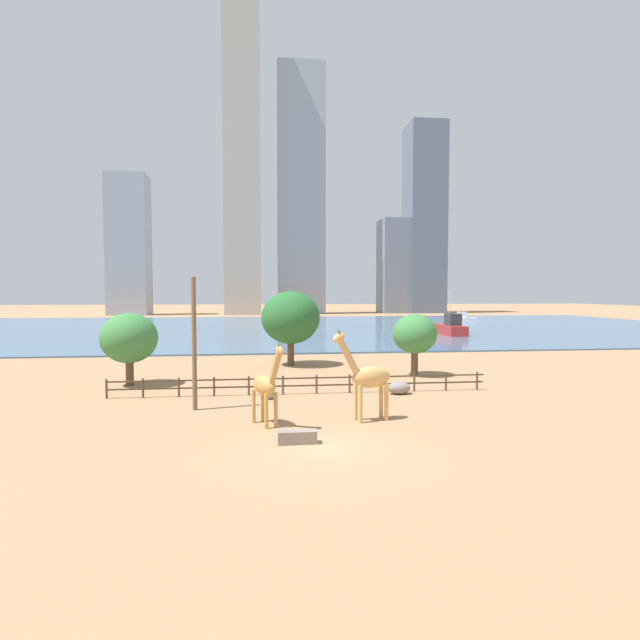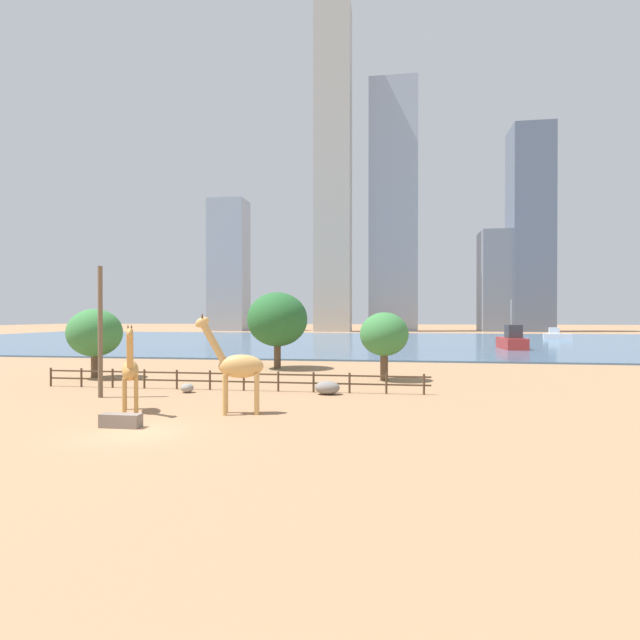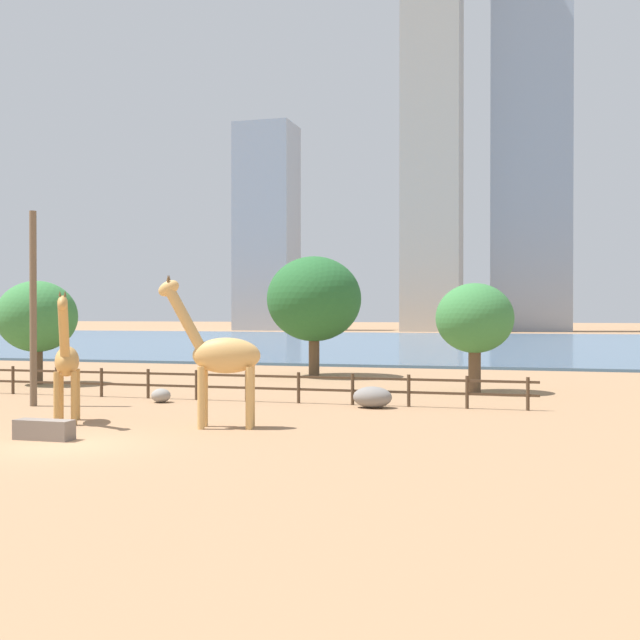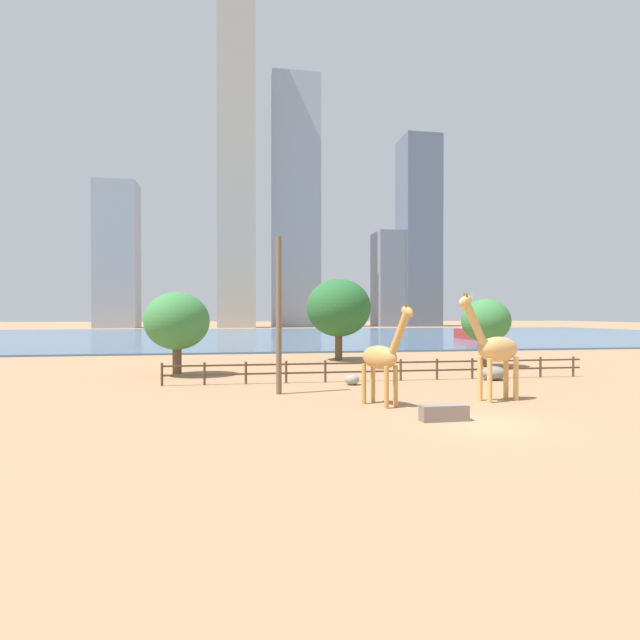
% 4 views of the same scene
% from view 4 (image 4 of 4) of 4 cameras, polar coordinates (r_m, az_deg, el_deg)
% --- Properties ---
extents(ground_plane, '(400.00, 400.00, 0.00)m').
position_cam_4_polar(ground_plane, '(97.46, -4.36, -1.74)').
color(ground_plane, '#9E7551').
extents(harbor_water, '(180.00, 86.00, 0.20)m').
position_cam_4_polar(harbor_water, '(94.47, -4.19, -1.75)').
color(harbor_water, '#476B8C').
rests_on(harbor_water, ground).
extents(giraffe_tall, '(1.92, 2.90, 4.52)m').
position_cam_4_polar(giraffe_tall, '(22.05, 7.13, -4.26)').
color(giraffe_tall, '#C18C47').
rests_on(giraffe_tall, ground).
extents(giraffe_companion, '(3.52, 1.45, 5.05)m').
position_cam_4_polar(giraffe_companion, '(24.54, 19.34, -3.16)').
color(giraffe_companion, tan).
rests_on(giraffe_companion, ground).
extents(utility_pole, '(0.28, 0.28, 7.93)m').
position_cam_4_polar(utility_pole, '(25.14, -4.73, 0.52)').
color(utility_pole, brown).
rests_on(utility_pole, ground).
extents(boulder_near_fence, '(0.82, 0.79, 0.59)m').
position_cam_4_polar(boulder_near_fence, '(28.63, 3.69, -6.82)').
color(boulder_near_fence, gray).
rests_on(boulder_near_fence, ground).
extents(boulder_by_pole, '(1.57, 1.14, 0.85)m').
position_cam_4_polar(boulder_by_pole, '(32.39, 19.21, -5.76)').
color(boulder_by_pole, gray).
rests_on(boulder_by_pole, ground).
extents(feeding_trough, '(1.80, 0.60, 0.60)m').
position_cam_4_polar(feeding_trough, '(19.68, 13.98, -10.25)').
color(feeding_trough, '#72665B').
rests_on(feeding_trough, ground).
extents(enclosure_fence, '(26.12, 0.14, 1.30)m').
position_cam_4_polar(enclosure_fence, '(30.46, 7.33, -5.50)').
color(enclosure_fence, '#4C3826').
rests_on(enclosure_fence, ground).
extents(tree_left_large, '(3.69, 3.69, 5.20)m').
position_cam_4_polar(tree_left_large, '(40.24, 18.43, -0.13)').
color(tree_left_large, brown).
rests_on(tree_left_large, ground).
extents(tree_center_broad, '(5.62, 5.62, 7.14)m').
position_cam_4_polar(tree_center_broad, '(43.62, 2.15, 1.39)').
color(tree_center_broad, brown).
rests_on(tree_center_broad, ground).
extents(tree_right_tall, '(4.20, 4.20, 5.48)m').
position_cam_4_polar(tree_right_tall, '(33.91, -16.03, -0.14)').
color(tree_right_tall, brown).
rests_on(tree_right_tall, ground).
extents(boat_ferry, '(2.89, 7.92, 7.11)m').
position_cam_4_polar(boat_ferry, '(80.91, 17.19, -1.27)').
color(boat_ferry, '#B22D28').
rests_on(boat_ferry, harbor_water).
extents(boat_sailboat, '(5.64, 2.82, 2.37)m').
position_cam_4_polar(boat_sailboat, '(118.20, 16.92, -0.86)').
color(boat_sailboat, silver).
rests_on(boat_sailboat, harbor_water).
extents(skyline_tower_needle, '(15.63, 8.35, 81.82)m').
position_cam_4_polar(skyline_tower_needle, '(167.44, -2.82, 13.35)').
color(skyline_tower_needle, '#939EAD').
rests_on(skyline_tower_needle, ground).
extents(skyline_block_central, '(11.51, 8.87, 104.21)m').
position_cam_4_polar(skyline_block_central, '(163.45, -9.55, 17.72)').
color(skyline_block_central, '#ADA89E').
rests_on(skyline_block_central, ground).
extents(skyline_tower_glass, '(12.49, 13.58, 65.12)m').
position_cam_4_polar(skyline_tower_glass, '(179.12, 11.19, 9.78)').
color(skyline_tower_glass, slate).
rests_on(skyline_tower_glass, ground).
extents(skyline_block_left, '(12.13, 10.00, 43.65)m').
position_cam_4_polar(skyline_block_left, '(162.90, -22.18, 6.85)').
color(skyline_block_left, '#939EAD').
rests_on(skyline_block_left, ground).
extents(skyline_block_right, '(12.59, 12.65, 32.27)m').
position_cam_4_polar(skyline_block_right, '(174.34, 8.33, 4.60)').
color(skyline_block_right, slate).
rests_on(skyline_block_right, ground).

